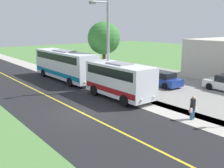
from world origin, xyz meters
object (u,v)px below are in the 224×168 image
object	(u,v)px
shuttle_bus_front	(119,79)
street_light_pole	(107,43)
parked_car_near	(161,79)
tree_curbside	(104,38)
pedestrian_with_bags	(193,107)
transit_bus_rear	(65,64)

from	to	relation	value
shuttle_bus_front	street_light_pole	xyz separation A→B (m)	(-0.40, -2.22, 2.78)
shuttle_bus_front	parked_car_near	size ratio (longest dim) A/B	1.50
tree_curbside	shuttle_bus_front	bearing A→B (deg)	64.47
pedestrian_with_bags	parked_car_near	distance (m)	9.71
shuttle_bus_front	parked_car_near	distance (m)	6.42
transit_bus_rear	street_light_pole	distance (m)	7.72
pedestrian_with_bags	street_light_pole	distance (m)	9.74
tree_curbside	pedestrian_with_bags	bearing A→B (deg)	79.41
pedestrian_with_bags	street_light_pole	bearing A→B (deg)	-89.36
parked_car_near	transit_bus_rear	bearing A→B (deg)	-53.48
street_light_pole	tree_curbside	xyz separation A→B (m)	(-2.52, -3.89, 0.20)
parked_car_near	tree_curbside	bearing A→B (deg)	-56.87
tree_curbside	street_light_pole	bearing A→B (deg)	57.04
transit_bus_rear	pedestrian_with_bags	size ratio (longest dim) A/B	6.52
pedestrian_with_bags	tree_curbside	bearing A→B (deg)	-100.59
parked_car_near	tree_curbside	size ratio (longest dim) A/B	0.69
transit_bus_rear	pedestrian_with_bags	distance (m)	16.35
pedestrian_with_bags	street_light_pole	size ratio (longest dim) A/B	0.20
pedestrian_with_bags	tree_curbside	distance (m)	13.70
transit_bus_rear	parked_car_near	world-z (taller)	transit_bus_rear
pedestrian_with_bags	street_light_pole	xyz separation A→B (m)	(0.10, -9.06, 3.58)
shuttle_bus_front	tree_curbside	bearing A→B (deg)	-115.53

